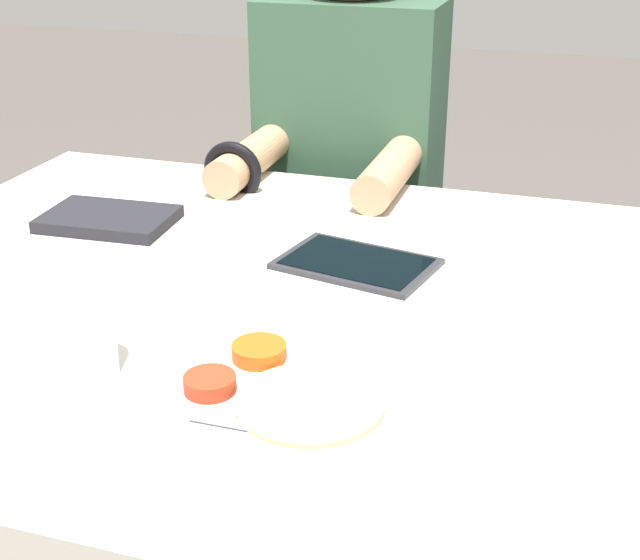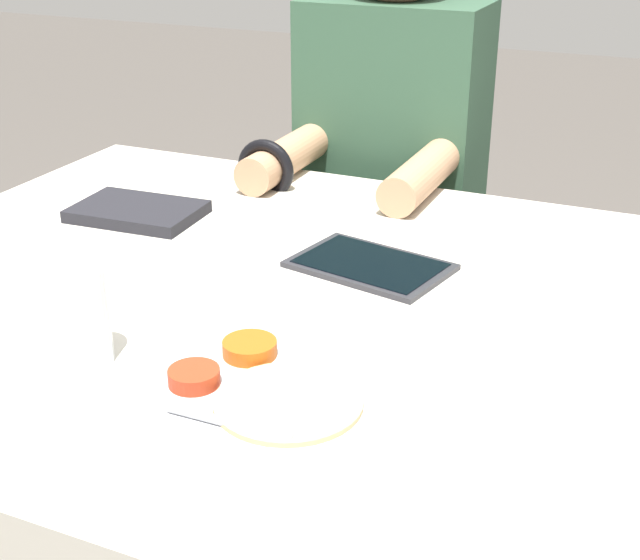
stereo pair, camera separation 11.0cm
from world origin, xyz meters
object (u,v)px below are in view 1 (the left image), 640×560
Objects in this scene: red_notebook at (109,220)px; person_diner at (348,219)px; drinking_glass at (85,329)px; tablet_device at (357,264)px; thali_tray at (272,393)px.

red_notebook is 0.18× the size of person_diner.
tablet_device is at bearing 61.90° from drinking_glass.
drinking_glass reaches higher than tablet_device.
person_diner is (0.26, 0.52, -0.15)m from red_notebook.
drinking_glass is (0.22, -0.43, 0.05)m from red_notebook.
thali_tray is 0.22m from drinking_glass.
thali_tray is 1.16× the size of tablet_device.
tablet_device is 2.07× the size of drinking_glass.
person_diner is at bearing 87.76° from drinking_glass.
red_notebook is 0.43m from tablet_device.
thali_tray reaches higher than red_notebook.
thali_tray is 1.32× the size of red_notebook.
red_notebook is 0.48m from drinking_glass.
person_diner is at bearing 100.88° from thali_tray.
person_diner is (-0.18, 0.93, -0.15)m from thali_tray.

